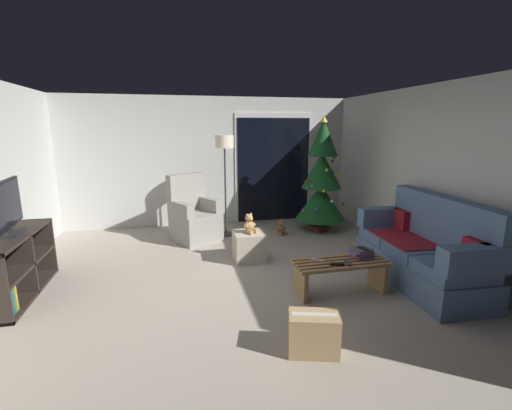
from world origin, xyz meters
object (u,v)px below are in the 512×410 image
Objects in this scene: floor_lamp at (225,151)px; television at (7,207)px; armchair at (194,217)px; remote_graphite at (348,263)px; book_stack at (362,253)px; cardboard_box_taped_mid_floor at (314,334)px; coffee_table at (341,272)px; media_shelf at (11,269)px; christmas_tree at (321,182)px; remote_silver at (318,260)px; teddy_bear_chestnut_by_tree at (281,228)px; couch at (424,251)px; ottoman at (249,246)px; remote_black at (337,264)px; cell_phone at (363,248)px; teddy_bear_honey at (250,225)px.

floor_lamp is 2.13× the size of television.
armchair is 2.76m from television.
remote_graphite is 0.28m from book_stack.
book_stack is 1.47m from cardboard_box_taped_mid_floor.
coffee_table is 3.75m from media_shelf.
christmas_tree is 4.40× the size of cardboard_box_taped_mid_floor.
armchair reaches higher than remote_graphite.
television is at bearing -145.57° from floor_lamp.
remote_silver is 0.55× the size of teddy_bear_chestnut_by_tree.
ottoman is (-1.99, 1.20, -0.19)m from couch.
remote_graphite is 3.07m from floor_lamp.
ottoman is at bearing 122.96° from coffee_table.
remote_black is at bearing -159.89° from book_stack.
teddy_bear_chestnut_by_tree is at bearing 117.14° from couch.
cardboard_box_taped_mid_floor is (-0.64, -0.89, -0.22)m from remote_black.
coffee_table is 3.86× the size of teddy_bear_chestnut_by_tree.
television reaches higher than media_shelf.
television is 2.99m from ottoman.
remote_graphite is 1.08× the size of cell_phone.
television reaches higher than cell_phone.
cardboard_box_taped_mid_floor is (-0.47, -1.05, -0.22)m from remote_silver.
christmas_tree is 7.44× the size of teddy_bear_honey.
christmas_tree is at bearing 98.79° from couch.
armchair is 0.63× the size of floor_lamp.
cardboard_box_taped_mid_floor is (0.82, -3.42, -0.22)m from armchair.
cell_phone is 3.02m from floor_lamp.
remote_black is 0.11× the size of media_shelf.
coffee_table is 2.36m from teddy_bear_chestnut_by_tree.
book_stack is 2.53m from christmas_tree.
remote_graphite is at bearing -106.37° from christmas_tree.
armchair is (-1.60, 2.52, -0.00)m from remote_graphite.
couch is 1.11× the size of floor_lamp.
television is at bearing 58.29° from media_shelf.
remote_silver is 1.33m from teddy_bear_honey.
remote_graphite reaches higher than coffee_table.
remote_silver is (-1.43, -0.01, 0.00)m from couch.
remote_black reaches higher than cardboard_box_taped_mid_floor.
cell_phone reaches higher than cardboard_box_taped_mid_floor.
remote_silver is at bearing -64.95° from ottoman.
floor_lamp is (-1.27, 2.55, 0.99)m from cell_phone.
remote_silver is 0.55× the size of teddy_bear_honey.
remote_silver reaches higher than coffee_table.
remote_graphite is 0.14× the size of armchair.
couch is 3.49m from floor_lamp.
couch is 2.19m from cardboard_box_taped_mid_floor.
media_shelf is (-2.13, -1.73, -0.05)m from armchair.
cardboard_box_taped_mid_floor is (-1.03, -1.03, -0.33)m from cell_phone.
remote_graphite is 3.81m from media_shelf.
floor_lamp is at bearing 116.37° from book_stack.
teddy_bear_honey is at bearing -57.04° from ottoman.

